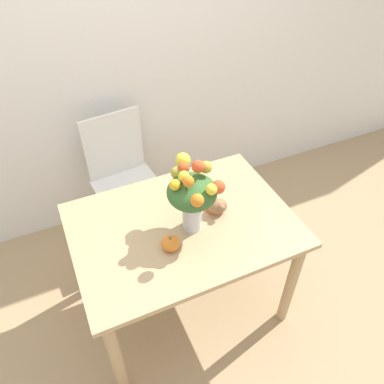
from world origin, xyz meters
name	(u,v)px	position (x,y,z in m)	size (l,w,h in m)	color
ground_plane	(185,301)	(0.00, 0.00, 0.00)	(12.00, 12.00, 0.00)	tan
wall_back	(111,31)	(0.00, 1.03, 1.35)	(8.00, 0.06, 2.70)	white
dining_table	(183,238)	(0.00, 0.00, 0.61)	(1.12, 0.80, 0.72)	tan
flower_vase	(192,194)	(0.04, -0.04, 0.94)	(0.24, 0.32, 0.39)	silver
pumpkin	(170,243)	(-0.12, -0.12, 0.76)	(0.09, 0.09, 0.08)	orange
turkey_figurine	(216,204)	(0.20, 0.02, 0.77)	(0.11, 0.14, 0.09)	#936642
dining_chair_near_window	(125,180)	(-0.11, 0.74, 0.48)	(0.46, 0.46, 0.92)	white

